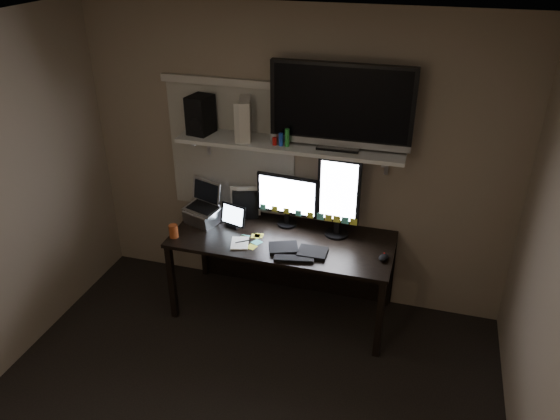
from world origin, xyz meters
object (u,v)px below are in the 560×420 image
at_px(mouse, 384,257).
at_px(game_console, 245,119).
at_px(monitor_portrait, 339,197).
at_px(desk, 286,249).
at_px(speaker, 201,115).
at_px(laptop, 202,205).
at_px(keyboard, 298,250).
at_px(cup, 174,231).
at_px(tablet, 234,216).
at_px(monitor_landscape, 287,200).
at_px(tv, 341,107).

height_order(mouse, game_console, game_console).
xyz_separation_m(monitor_portrait, mouse, (0.42, -0.27, -0.32)).
bearing_deg(desk, mouse, -14.52).
relative_size(monitor_portrait, mouse, 6.49).
bearing_deg(speaker, laptop, -70.30).
bearing_deg(speaker, keyboard, -11.97).
relative_size(desk, keyboard, 3.85).
relative_size(laptop, cup, 3.09).
height_order(mouse, speaker, speaker).
distance_m(laptop, cup, 0.34).
bearing_deg(game_console, keyboard, -51.56).
xyz_separation_m(monitor_portrait, tablet, (-0.86, -0.11, -0.24)).
height_order(desk, tablet, tablet).
bearing_deg(laptop, speaker, 118.09).
xyz_separation_m(keyboard, laptop, (-0.90, 0.23, 0.15)).
xyz_separation_m(tablet, laptop, (-0.28, -0.00, 0.06)).
xyz_separation_m(keyboard, mouse, (0.65, 0.08, 0.01)).
height_order(monitor_landscape, speaker, speaker).
bearing_deg(monitor_portrait, game_console, -179.77).
bearing_deg(monitor_landscape, tv, 2.39).
height_order(tablet, speaker, speaker).
relative_size(mouse, cup, 0.98).
height_order(mouse, cup, cup).
relative_size(monitor_portrait, tv, 0.64).
bearing_deg(cup, tablet, 35.80).
height_order(tablet, laptop, laptop).
bearing_deg(mouse, cup, -160.02).
distance_m(keyboard, cup, 1.03).
height_order(monitor_landscape, tablet, monitor_landscape).
relative_size(laptop, tv, 0.31).
height_order(mouse, tablet, tablet).
xyz_separation_m(monitor_portrait, cup, (-1.27, -0.41, -0.29)).
relative_size(monitor_landscape, monitor_portrait, 0.77).
distance_m(monitor_landscape, game_console, 0.76).
distance_m(desk, monitor_portrait, 0.67).
distance_m(mouse, cup, 1.69).
xyz_separation_m(monitor_portrait, tv, (-0.02, 0.03, 0.73)).
bearing_deg(laptop, tablet, 19.13).
bearing_deg(cup, tv, 19.44).
relative_size(desk, monitor_landscape, 3.42).
relative_size(monitor_landscape, laptop, 1.57).
bearing_deg(desk, keyboard, -58.87).
bearing_deg(mouse, laptop, -170.48).
bearing_deg(speaker, monitor_portrait, 8.67).
relative_size(keyboard, tv, 0.44).
bearing_deg(speaker, tablet, -15.54).
distance_m(monitor_landscape, laptop, 0.72).
bearing_deg(speaker, mouse, -0.44).
distance_m(desk, keyboard, 0.39).
bearing_deg(laptop, mouse, 13.18).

